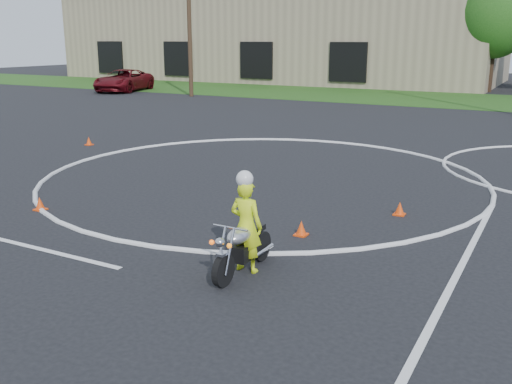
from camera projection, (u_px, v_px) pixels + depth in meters
The scene contains 8 objects.
ground at pixel (203, 203), 13.40m from camera, with size 120.00×120.00×0.00m, color black.
grass_strip at pixel (440, 99), 36.27m from camera, with size 120.00×10.00×0.02m, color #1E4714.
course_markings at pixel (353, 175), 16.08m from camera, with size 19.05×19.05×0.12m.
primary_motorcycle at pixel (242, 248), 9.25m from camera, with size 0.62×1.76×0.92m.
rider_primary_grp at pixel (246, 223), 9.27m from camera, with size 0.57×0.38×1.72m.
pickup_grp at pixel (124, 80), 41.70m from camera, with size 3.91×6.11×1.57m.
traffic_cones at pixel (361, 189), 14.07m from camera, with size 20.21×11.66×0.30m.
warehouse at pixel (278, 34), 54.54m from camera, with size 41.00×17.00×8.30m.
Camera 1 is at (7.26, -10.70, 3.73)m, focal length 40.00 mm.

